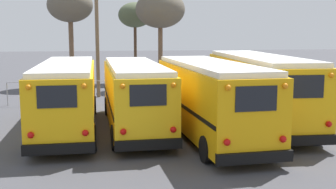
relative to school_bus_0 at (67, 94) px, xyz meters
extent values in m
plane|color=#424247|center=(4.43, -0.98, -1.65)|extent=(160.00, 160.00, 0.00)
cube|color=#EAAA0F|center=(0.00, 0.02, -0.07)|extent=(2.41, 9.75, 2.48)
cube|color=white|center=(0.00, 0.02, 1.28)|extent=(2.22, 9.36, 0.20)
cube|color=black|center=(0.03, -4.89, -1.13)|extent=(2.39, 0.22, 0.36)
cube|color=black|center=(0.03, -4.86, 0.62)|extent=(1.29, 0.04, 0.75)
sphere|color=red|center=(-0.85, -4.90, -0.62)|extent=(0.22, 0.22, 0.22)
sphere|color=orange|center=(-0.85, -4.90, 0.96)|extent=(0.18, 0.18, 0.18)
sphere|color=red|center=(0.91, -4.89, -0.62)|extent=(0.22, 0.22, 0.22)
sphere|color=orange|center=(0.91, -4.89, 0.96)|extent=(0.18, 0.18, 0.18)
cube|color=black|center=(-1.18, 0.01, -0.25)|extent=(0.09, 9.54, 0.14)
cube|color=black|center=(1.18, 0.03, -0.25)|extent=(0.09, 9.54, 0.14)
cylinder|color=black|center=(-1.11, 3.58, -1.16)|extent=(0.29, 0.97, 0.97)
cylinder|color=black|center=(1.07, 3.59, -1.16)|extent=(0.29, 0.97, 0.97)
cylinder|color=black|center=(-1.07, -3.56, -1.16)|extent=(0.29, 0.97, 0.97)
cylinder|color=black|center=(1.11, -3.54, -1.16)|extent=(0.29, 0.97, 0.97)
cube|color=yellow|center=(2.95, -0.13, -0.09)|extent=(2.49, 9.38, 2.45)
cube|color=white|center=(2.95, -0.13, 1.24)|extent=(2.30, 9.01, 0.20)
cube|color=black|center=(3.04, -4.84, -1.13)|extent=(2.36, 0.25, 0.36)
cube|color=black|center=(3.04, -4.82, 0.59)|extent=(1.27, 0.06, 0.73)
sphere|color=red|center=(2.18, -4.87, -0.64)|extent=(0.22, 0.22, 0.22)
sphere|color=orange|center=(2.18, -4.87, 0.92)|extent=(0.18, 0.18, 0.18)
sphere|color=red|center=(3.91, -4.84, -0.64)|extent=(0.22, 0.22, 0.22)
sphere|color=orange|center=(3.91, -4.84, 0.92)|extent=(0.18, 0.18, 0.18)
cube|color=black|center=(1.78, -0.16, -0.27)|extent=(0.20, 9.15, 0.14)
cube|color=black|center=(4.12, -0.11, -0.27)|extent=(0.20, 9.15, 0.14)
cylinder|color=black|center=(1.81, 3.21, -1.17)|extent=(0.30, 0.96, 0.96)
cylinder|color=black|center=(3.96, 3.26, -1.17)|extent=(0.30, 0.96, 0.96)
cylinder|color=black|center=(1.94, -3.52, -1.17)|extent=(0.30, 0.96, 0.96)
cylinder|color=black|center=(4.09, -3.48, -1.17)|extent=(0.30, 0.96, 0.96)
cube|color=#E5A00C|center=(5.90, -2.16, -0.02)|extent=(2.91, 9.39, 2.62)
cube|color=white|center=(5.90, -2.16, 1.39)|extent=(2.70, 9.01, 0.20)
cube|color=black|center=(6.13, -6.84, -1.14)|extent=(2.52, 0.32, 0.36)
cube|color=black|center=(6.13, -6.81, 0.70)|extent=(1.36, 0.10, 0.79)
sphere|color=red|center=(5.21, -6.89, -0.60)|extent=(0.22, 0.22, 0.22)
sphere|color=orange|center=(5.21, -6.89, 1.07)|extent=(0.18, 0.18, 0.18)
sphere|color=red|center=(7.05, -6.80, -0.60)|extent=(0.22, 0.22, 0.22)
sphere|color=orange|center=(7.05, -6.80, 1.07)|extent=(0.18, 0.18, 0.18)
cube|color=black|center=(4.66, -2.22, -0.21)|extent=(0.47, 9.09, 0.14)
cube|color=black|center=(7.14, -2.10, -0.21)|extent=(0.47, 9.09, 0.14)
cylinder|color=black|center=(4.59, 1.12, -1.19)|extent=(0.32, 0.94, 0.92)
cylinder|color=black|center=(6.89, 1.23, -1.19)|extent=(0.32, 0.94, 0.92)
cylinder|color=black|center=(4.91, -5.56, -1.19)|extent=(0.32, 0.94, 0.92)
cylinder|color=black|center=(7.21, -5.45, -1.19)|extent=(0.32, 0.94, 0.92)
cube|color=#EAAA0F|center=(8.85, 0.07, 0.06)|extent=(3.03, 10.60, 2.72)
cube|color=white|center=(8.85, 0.07, 1.53)|extent=(2.81, 10.17, 0.20)
cube|color=black|center=(8.57, -5.20, -1.12)|extent=(2.53, 0.34, 0.36)
cube|color=black|center=(8.57, -5.18, 0.81)|extent=(1.36, 0.10, 0.82)
sphere|color=red|center=(7.64, -5.16, -0.55)|extent=(0.22, 0.22, 0.22)
sphere|color=orange|center=(7.64, -5.16, 1.21)|extent=(0.18, 0.18, 0.18)
sphere|color=red|center=(9.49, -5.26, -0.55)|extent=(0.22, 0.22, 0.22)
sphere|color=orange|center=(9.49, -5.26, 1.21)|extent=(0.18, 0.18, 0.18)
cube|color=black|center=(7.61, 0.14, -0.14)|extent=(0.58, 10.26, 0.14)
cube|color=black|center=(10.10, 0.00, -0.14)|extent=(0.58, 10.26, 0.14)
cylinder|color=black|center=(7.91, 4.07, -1.15)|extent=(0.33, 1.01, 1.00)
cylinder|color=black|center=(10.22, 3.94, -1.15)|extent=(0.33, 1.01, 1.00)
cylinder|color=black|center=(7.48, -3.80, -1.15)|extent=(0.33, 1.01, 1.00)
cylinder|color=black|center=(9.79, -3.93, -1.15)|extent=(0.33, 1.01, 1.00)
cylinder|color=brown|center=(1.34, 9.65, 2.48)|extent=(0.25, 0.25, 8.26)
cylinder|color=brown|center=(6.18, 13.80, 0.86)|extent=(0.35, 0.35, 5.02)
ellipsoid|color=#5B5447|center=(6.18, 13.80, 4.43)|extent=(3.82, 3.82, 2.86)
cylinder|color=brown|center=(-0.75, 16.05, 1.09)|extent=(0.38, 0.38, 5.47)
ellipsoid|color=#5B5447|center=(-0.75, 16.05, 4.82)|extent=(3.61, 3.61, 2.71)
cylinder|color=#473323|center=(4.58, 17.99, 0.86)|extent=(0.26, 0.26, 5.01)
ellipsoid|color=#4C563D|center=(4.58, 17.99, 4.16)|extent=(2.89, 2.89, 2.16)
cylinder|color=#939399|center=(-4.00, 7.01, -0.95)|extent=(0.06, 0.06, 1.40)
cylinder|color=#939399|center=(-1.59, 7.01, -0.95)|extent=(0.06, 0.06, 1.40)
cylinder|color=#939399|center=(0.81, 7.01, -0.95)|extent=(0.06, 0.06, 1.40)
cylinder|color=#939399|center=(3.22, 7.01, -0.95)|extent=(0.06, 0.06, 1.40)
cylinder|color=#939399|center=(5.63, 7.01, -0.95)|extent=(0.06, 0.06, 1.40)
cylinder|color=#939399|center=(8.04, 7.01, -0.95)|extent=(0.06, 0.06, 1.40)
cylinder|color=#939399|center=(10.44, 7.01, -0.95)|extent=(0.06, 0.06, 1.40)
cylinder|color=#939399|center=(12.85, 7.01, -0.95)|extent=(0.06, 0.06, 1.40)
cylinder|color=#939399|center=(4.43, 7.01, -0.25)|extent=(16.85, 0.04, 0.04)
camera|label=1|loc=(1.42, -18.86, 2.73)|focal=45.00mm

